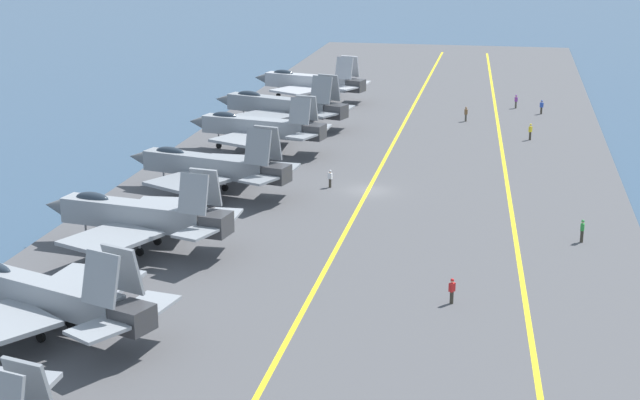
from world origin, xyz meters
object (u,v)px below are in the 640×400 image
Objects in this scene: parked_jet_seventh at (310,82)px; parked_jet_third at (137,215)px; parked_jet_fifth at (257,127)px; crew_red_vest at (452,290)px; crew_yellow_vest at (530,131)px; crew_green_vest at (582,230)px; parked_jet_second at (43,294)px; crew_blue_vest at (542,106)px; crew_white_vest at (330,178)px; parked_jet_sixth at (280,106)px; parked_jet_fourth at (209,166)px; crew_brown_vest at (466,113)px; crew_purple_vest at (516,101)px.

parked_jet_third is at bearing 179.67° from parked_jet_seventh.
crew_red_vest is at bearing -149.33° from parked_jet_fifth.
crew_yellow_vest reaches higher than crew_green_vest.
crew_blue_vest is (73.13, -30.39, -1.41)m from parked_jet_second.
parked_jet_third reaches higher than parked_jet_fifth.
crew_red_vest is at bearing -154.00° from crew_white_vest.
parked_jet_sixth is at bearing -0.41° from parked_jet_third.
crew_yellow_vest is at bearing -94.07° from parked_jet_sixth.
parked_jet_fourth is at bearing 134.16° from crew_yellow_vest.
parked_jet_second is at bearing 178.73° from parked_jet_fourth.
parked_jet_fifth reaches higher than crew_blue_vest.
parked_jet_fourth reaches higher than parked_jet_sixth.
crew_yellow_vest reaches higher than crew_red_vest.
parked_jet_fourth is 32.46m from crew_green_vest.
parked_jet_fourth reaches higher than crew_blue_vest.
parked_jet_second is 9.42× the size of crew_brown_vest.
parked_jet_sixth is 10.02× the size of crew_blue_vest.
crew_brown_vest reaches higher than crew_purple_vest.
parked_jet_sixth reaches higher than crew_purple_vest.
crew_purple_vest reaches higher than crew_white_vest.
parked_jet_fourth is at bearing 111.59° from crew_white_vest.
crew_brown_vest is (32.17, -10.62, 0.06)m from crew_white_vest.
parked_jet_third is at bearing 145.99° from crew_yellow_vest.
parked_jet_seventh is 43.53m from crew_white_vest.
parked_jet_third is at bearing 157.43° from crew_brown_vest.
crew_purple_vest is (29.63, -26.36, -1.70)m from parked_jet_fifth.
parked_jet_third is 8.44× the size of crew_yellow_vest.
parked_jet_second is at bearing 178.88° from parked_jet_fifth.
crew_yellow_vest is 1.07× the size of crew_red_vest.
parked_jet_fifth is 8.81× the size of crew_blue_vest.
parked_jet_fifth reaches higher than crew_red_vest.
parked_jet_sixth is 32.87m from crew_blue_vest.
parked_jet_fifth is at bearing 111.94° from crew_yellow_vest.
crew_green_vest is (-37.01, -31.91, -1.43)m from parked_jet_sixth.
parked_jet_sixth is at bearing 121.21° from crew_purple_vest.
crew_green_vest is 16.61m from crew_red_vest.
parked_jet_third is at bearing 0.14° from parked_jet_second.
parked_jet_sixth reaches higher than crew_blue_vest.
parked_jet_sixth is at bearing 24.29° from crew_red_vest.
parked_jet_fifth reaches higher than crew_yellow_vest.
parked_jet_second is at bearing -179.86° from parked_jet_third.
crew_blue_vest is at bearing -54.88° from crew_brown_vest.
parked_jet_seventh is 34.23m from crew_yellow_vest.
parked_jet_sixth reaches higher than crew_white_vest.
crew_yellow_vest reaches higher than crew_white_vest.
crew_purple_vest is (41.72, -16.49, 0.05)m from crew_white_vest.
parked_jet_fifth is (16.09, -0.24, 0.12)m from parked_jet_fourth.
crew_blue_vest is at bearing -136.22° from crew_purple_vest.
parked_jet_seventh is 27.01m from crew_purple_vest.
parked_jet_fourth reaches higher than crew_red_vest.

